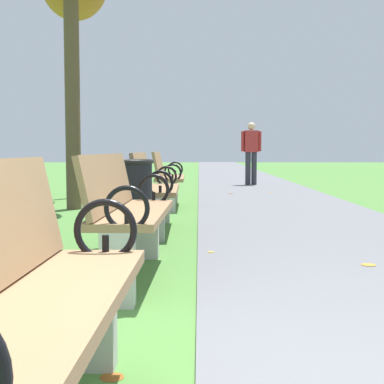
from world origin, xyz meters
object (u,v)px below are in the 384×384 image
(park_bench_1, at_px, (20,305))
(park_bench_3, at_px, (154,189))
(park_bench_4, at_px, (167,177))
(trash_bin, at_px, (129,203))
(park_bench_2, at_px, (127,212))
(pedestrian_walking, at_px, (251,150))

(park_bench_1, height_order, park_bench_3, same)
(park_bench_3, xyz_separation_m, park_bench_4, (0.00, 2.64, 0.00))
(park_bench_4, bearing_deg, trash_bin, -92.26)
(park_bench_2, bearing_deg, park_bench_3, 90.00)
(park_bench_2, bearing_deg, park_bench_4, 90.00)
(pedestrian_walking, bearing_deg, park_bench_3, -102.87)
(trash_bin, bearing_deg, pedestrian_walking, 77.74)
(park_bench_3, height_order, pedestrian_walking, pedestrian_walking)
(park_bench_2, xyz_separation_m, pedestrian_walking, (1.87, 10.56, 0.44))
(park_bench_2, bearing_deg, park_bench_1, -90.00)
(park_bench_1, distance_m, pedestrian_walking, 13.11)
(park_bench_4, height_order, pedestrian_walking, pedestrian_walking)
(trash_bin, bearing_deg, park_bench_3, 82.37)
(park_bench_3, bearing_deg, park_bench_2, -90.00)
(park_bench_2, xyz_separation_m, park_bench_4, (-0.00, 5.00, 0.00))
(park_bench_2, relative_size, trash_bin, 1.92)
(park_bench_4, distance_m, trash_bin, 3.74)
(park_bench_4, xyz_separation_m, trash_bin, (-0.15, -3.74, -0.06))
(pedestrian_walking, xyz_separation_m, trash_bin, (-2.02, -9.29, -0.50))
(pedestrian_walking, bearing_deg, trash_bin, -102.26)
(park_bench_3, relative_size, park_bench_4, 1.00)
(park_bench_1, relative_size, trash_bin, 1.91)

